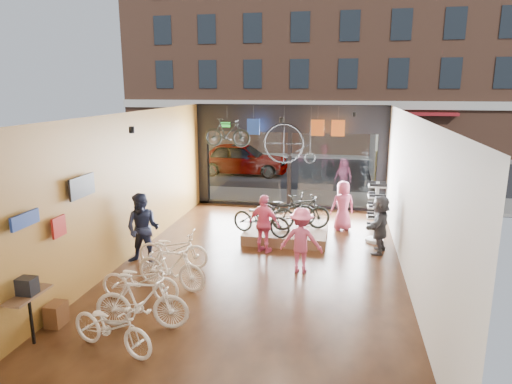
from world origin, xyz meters
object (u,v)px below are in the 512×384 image
(street_car, at_px, (241,158))
(floor_bike_2, at_px, (140,280))
(customer_1, at_px, (143,229))
(hung_bike, at_px, (227,133))
(penny_farthing, at_px, (292,145))
(display_bike_right, at_px, (285,209))
(customer_4, at_px, (343,206))
(floor_bike_3, at_px, (171,266))
(sunglasses_rack, at_px, (376,212))
(floor_bike_0, at_px, (112,326))
(display_bike_left, at_px, (261,218))
(floor_bike_1, at_px, (142,301))
(box_truck, at_px, (396,158))
(floor_bike_4, at_px, (173,249))
(customer_5, at_px, (380,224))
(customer_2, at_px, (264,224))
(display_bike_mid, at_px, (301,212))
(display_platform, at_px, (286,234))
(customer_3, at_px, (301,240))

(street_car, bearing_deg, floor_bike_2, -175.75)
(customer_1, relative_size, hung_bike, 1.16)
(street_car, bearing_deg, penny_farthing, -154.78)
(display_bike_right, xyz_separation_m, customer_4, (1.72, 0.72, -0.00))
(floor_bike_3, height_order, sunglasses_rack, sunglasses_rack)
(floor_bike_0, height_order, customer_1, customer_1)
(hung_bike, bearing_deg, customer_1, 168.10)
(display_bike_right, bearing_deg, display_bike_left, 152.30)
(floor_bike_1, distance_m, hung_bike, 7.95)
(display_bike_left, xyz_separation_m, customer_1, (-2.69, -1.96, 0.14))
(floor_bike_0, height_order, floor_bike_1, floor_bike_1)
(box_truck, relative_size, floor_bike_4, 3.46)
(sunglasses_rack, relative_size, hung_bike, 1.13)
(customer_5, xyz_separation_m, sunglasses_rack, (-0.05, 0.91, 0.09))
(sunglasses_rack, bearing_deg, customer_5, -81.06)
(customer_2, height_order, customer_4, customer_2)
(display_bike_mid, xyz_separation_m, customer_1, (-3.76, -2.63, 0.09))
(floor_bike_1, distance_m, floor_bike_2, 1.17)
(customer_1, height_order, penny_farthing, penny_farthing)
(floor_bike_4, xyz_separation_m, display_platform, (2.51, 2.69, -0.32))
(display_platform, bearing_deg, customer_5, -14.26)
(display_bike_left, height_order, sunglasses_rack, sunglasses_rack)
(floor_bike_3, bearing_deg, customer_4, -23.86)
(customer_3, bearing_deg, street_car, -66.29)
(street_car, height_order, display_platform, street_car)
(floor_bike_1, distance_m, customer_3, 4.19)
(customer_5, bearing_deg, customer_4, -136.55)
(street_car, height_order, customer_5, street_car)
(floor_bike_2, relative_size, customer_4, 1.09)
(display_bike_mid, height_order, customer_3, customer_3)
(floor_bike_1, xyz_separation_m, display_bike_mid, (2.43, 5.66, 0.29))
(floor_bike_1, bearing_deg, street_car, -0.13)
(display_platform, distance_m, display_bike_right, 0.81)
(floor_bike_1, height_order, floor_bike_4, floor_bike_1)
(customer_4, bearing_deg, display_bike_left, 17.53)
(box_truck, relative_size, penny_farthing, 3.64)
(box_truck, distance_m, floor_bike_3, 14.05)
(display_bike_left, bearing_deg, display_bike_mid, -38.10)
(floor_bike_2, relative_size, customer_2, 1.06)
(floor_bike_0, distance_m, floor_bike_1, 0.83)
(display_platform, height_order, customer_1, customer_1)
(display_platform, relative_size, penny_farthing, 1.41)
(floor_bike_1, relative_size, display_bike_left, 0.98)
(customer_4, xyz_separation_m, hung_bike, (-3.90, 0.74, 2.14))
(street_car, relative_size, customer_3, 2.99)
(floor_bike_0, xyz_separation_m, customer_3, (2.83, 4.04, 0.35))
(floor_bike_1, bearing_deg, floor_bike_3, -2.61)
(display_bike_left, bearing_deg, display_bike_right, -5.80)
(display_platform, height_order, display_bike_mid, display_bike_mid)
(floor_bike_0, relative_size, display_bike_mid, 0.98)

